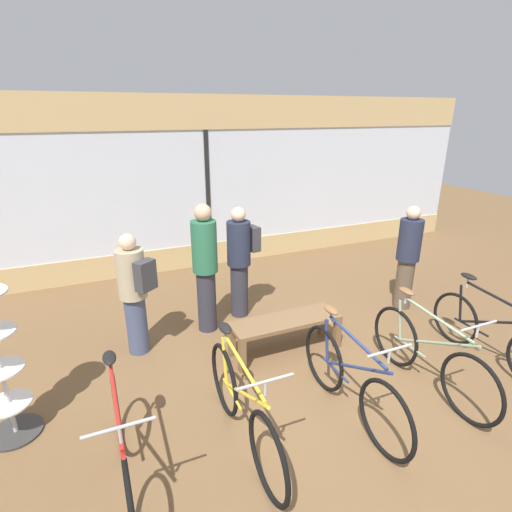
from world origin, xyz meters
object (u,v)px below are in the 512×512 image
object	(u,v)px
customer_near_bench	(240,259)
customer_by_window	(134,291)
bicycle_far_left	(123,449)
accessory_rack	(2,376)
bicycle_far_right	(491,334)
bicycle_right	(428,356)
customer_mid_floor	(205,266)
bicycle_center	(350,381)
bicycle_left	(243,408)
display_bench	(286,325)
customer_near_rack	(408,256)

from	to	relation	value
customer_near_bench	customer_by_window	bearing A→B (deg)	-164.27
bicycle_far_left	accessory_rack	size ratio (longest dim) A/B	1.10
customer_near_bench	bicycle_far_right	bearing A→B (deg)	-45.52
bicycle_right	customer_mid_floor	size ratio (longest dim) A/B	0.99
bicycle_center	customer_near_bench	bearing A→B (deg)	95.26
bicycle_center	customer_by_window	size ratio (longest dim) A/B	1.10
bicycle_far_left	customer_mid_floor	size ratio (longest dim) A/B	0.96
bicycle_right	customer_near_bench	bearing A→B (deg)	117.60
bicycle_left	customer_by_window	distance (m)	2.09
customer_mid_floor	bicycle_center	bearing A→B (deg)	-69.78
bicycle_far_left	display_bench	distance (m)	2.44
bicycle_left	customer_near_rack	size ratio (longest dim) A/B	1.10
customer_by_window	bicycle_far_left	bearing A→B (deg)	-100.97
bicycle_far_left	display_bench	xyz separation A→B (m)	(2.09, 1.25, -0.02)
bicycle_far_right	display_bench	distance (m)	2.46
display_bench	customer_near_bench	size ratio (longest dim) A/B	0.84
accessory_rack	customer_near_bench	world-z (taller)	customer_near_bench
customer_mid_floor	customer_near_bench	size ratio (longest dim) A/B	1.08
bicycle_right	customer_near_rack	bearing A→B (deg)	54.73
bicycle_far_left	customer_near_rack	world-z (taller)	customer_near_rack
customer_mid_floor	customer_near_bench	world-z (taller)	customer_mid_floor
bicycle_right	accessory_rack	xyz separation A→B (m)	(-4.11, 1.02, 0.25)
bicycle_left	customer_near_bench	xyz separation A→B (m)	(0.90, 2.38, 0.49)
customer_near_rack	bicycle_far_left	bearing A→B (deg)	-159.28
bicycle_far_left	bicycle_center	world-z (taller)	bicycle_center
accessory_rack	customer_near_bench	bearing A→B (deg)	26.07
bicycle_center	customer_by_window	world-z (taller)	customer_by_window
bicycle_far_left	customer_mid_floor	distance (m)	2.63
bicycle_far_left	bicycle_center	distance (m)	2.16
accessory_rack	display_bench	size ratio (longest dim) A/B	1.13
bicycle_far_left	customer_by_window	bearing A→B (deg)	79.03
bicycle_far_right	customer_mid_floor	distance (m)	3.64
bicycle_right	display_bench	world-z (taller)	bicycle_right
bicycle_far_left	accessory_rack	bearing A→B (deg)	131.87
bicycle_far_left	customer_near_rack	size ratio (longest dim) A/B	1.07
customer_by_window	customer_near_bench	size ratio (longest dim) A/B	0.95
bicycle_center	customer_near_bench	size ratio (longest dim) A/B	1.05
customer_by_window	customer_mid_floor	xyz separation A→B (m)	(0.96, 0.21, 0.11)
bicycle_far_right	customer_near_bench	world-z (taller)	customer_near_bench
bicycle_far_left	customer_by_window	distance (m)	2.07
bicycle_far_right	customer_mid_floor	world-z (taller)	customer_mid_floor
display_bench	customer_near_bench	xyz separation A→B (m)	(-0.16, 1.17, 0.52)
customer_near_rack	customer_by_window	size ratio (longest dim) A/B	1.03
bicycle_left	customer_mid_floor	distance (m)	2.24
customer_mid_floor	customer_near_bench	bearing A→B (deg)	21.28
bicycle_left	customer_mid_floor	size ratio (longest dim) A/B	0.99
bicycle_far_right	customer_near_bench	distance (m)	3.34
bicycle_far_left	bicycle_far_right	xyz separation A→B (m)	(4.25, 0.06, -0.00)
accessory_rack	display_bench	bearing A→B (deg)	4.34
bicycle_far_left	customer_by_window	xyz separation A→B (m)	(0.38, 1.98, 0.45)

